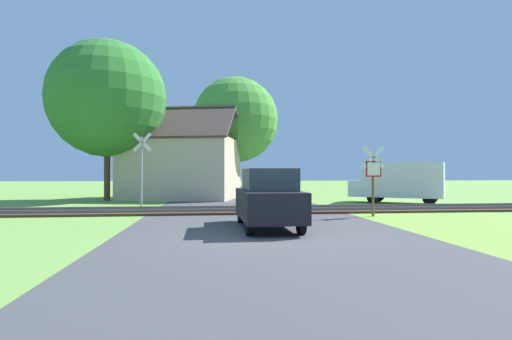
{
  "coord_description": "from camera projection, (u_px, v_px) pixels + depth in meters",
  "views": [
    {
      "loc": [
        -1.51,
        -10.39,
        1.63
      ],
      "look_at": [
        0.5,
        7.58,
        1.8
      ],
      "focal_mm": 28.0,
      "sensor_mm": 36.0,
      "label": 1
    }
  ],
  "objects": [
    {
      "name": "ground_plane",
      "position": [
        269.0,
        236.0,
        10.48
      ],
      "size": [
        160.0,
        160.0,
        0.0
      ],
      "primitive_type": "plane",
      "color": "#6B9942"
    },
    {
      "name": "road_asphalt",
      "position": [
        260.0,
        226.0,
        12.47
      ],
      "size": [
        8.08,
        80.0,
        0.01
      ],
      "primitive_type": "cube",
      "color": "#424244",
      "rests_on": "ground"
    },
    {
      "name": "rail_track",
      "position": [
        247.0,
        211.0,
        17.02
      ],
      "size": [
        60.0,
        2.6,
        0.22
      ],
      "color": "#422D1E",
      "rests_on": "ground"
    },
    {
      "name": "stop_sign_near",
      "position": [
        373.0,
        175.0,
        15.18
      ],
      "size": [
        0.88,
        0.16,
        2.7
      ],
      "rotation": [
        0.0,
        0.0,
        3.08
      ],
      "color": "brown",
      "rests_on": "ground"
    },
    {
      "name": "crossing_sign_far",
      "position": [
        142.0,
        165.0,
        18.08
      ],
      "size": [
        0.86,
        0.23,
        3.49
      ],
      "rotation": [
        0.0,
        0.0,
        -0.23
      ],
      "color": "#9E9EA5",
      "rests_on": "ground"
    },
    {
      "name": "house",
      "position": [
        182.0,
        166.0,
        26.22
      ],
      "size": [
        8.38,
        7.44,
        6.07
      ],
      "rotation": [
        0.0,
        0.0,
        -0.24
      ],
      "color": "#C6B293",
      "rests_on": "ground"
    },
    {
      "name": "tree_center",
      "position": [
        235.0,
        120.0,
        29.58
      ],
      "size": [
        6.32,
        6.32,
        8.79
      ],
      "color": "#513823",
      "rests_on": "ground"
    },
    {
      "name": "tree_left",
      "position": [
        107.0,
        99.0,
        24.31
      ],
      "size": [
        7.1,
        7.1,
        9.75
      ],
      "color": "#513823",
      "rests_on": "ground"
    },
    {
      "name": "mail_truck",
      "position": [
        399.0,
        181.0,
        22.07
      ],
      "size": [
        5.1,
        4.26,
        2.24
      ],
      "rotation": [
        0.0,
        0.0,
        0.98
      ],
      "color": "white",
      "rests_on": "ground"
    },
    {
      "name": "parked_car",
      "position": [
        268.0,
        198.0,
        11.95
      ],
      "size": [
        1.69,
        4.02,
        1.78
      ],
      "rotation": [
        0.0,
        0.0,
        0.01
      ],
      "color": "black",
      "rests_on": "ground"
    }
  ]
}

